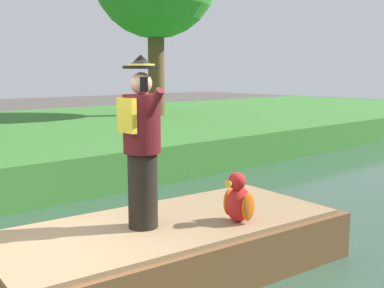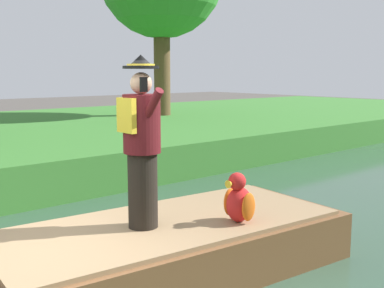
{
  "view_description": "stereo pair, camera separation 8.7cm",
  "coord_description": "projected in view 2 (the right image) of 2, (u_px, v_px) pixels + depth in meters",
  "views": [
    {
      "loc": [
        4.03,
        -1.78,
        2.37
      ],
      "look_at": [
        0.24,
        1.62,
        1.61
      ],
      "focal_mm": 44.48,
      "sensor_mm": 36.0,
      "label": 1
    },
    {
      "loc": [
        4.09,
        -1.71,
        2.37
      ],
      "look_at": [
        0.24,
        1.62,
        1.61
      ],
      "focal_mm": 44.48,
      "sensor_mm": 36.0,
      "label": 2
    }
  ],
  "objects": [
    {
      "name": "parrot_plush",
      "position": [
        239.0,
        201.0,
        5.32
      ],
      "size": [
        0.36,
        0.35,
        0.57
      ],
      "color": "red",
      "rests_on": "boat"
    },
    {
      "name": "person_pirate",
      "position": [
        142.0,
        143.0,
        5.04
      ],
      "size": [
        0.61,
        0.42,
        1.85
      ],
      "rotation": [
        0.0,
        0.0,
        -0.03
      ],
      "color": "black",
      "rests_on": "boat"
    },
    {
      "name": "boat",
      "position": [
        169.0,
        248.0,
        5.41
      ],
      "size": [
        2.23,
        4.37,
        0.61
      ],
      "color": "brown",
      "rests_on": "canal_water"
    }
  ]
}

